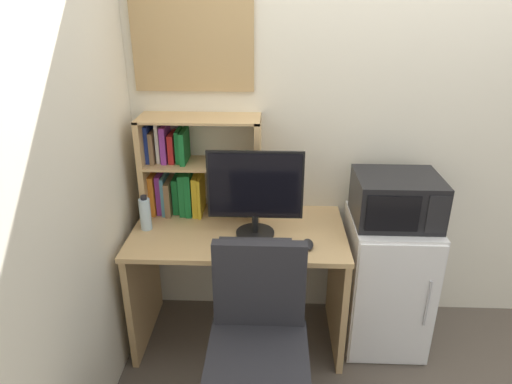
% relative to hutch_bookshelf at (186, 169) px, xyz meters
% --- Properties ---
extents(wall_back, '(6.40, 0.04, 2.60)m').
position_rel_hutch_bookshelf_xyz_m(wall_back, '(1.67, 0.14, 0.27)').
color(wall_back, silver).
rests_on(wall_back, ground_plane).
extents(desk, '(1.20, 0.67, 0.75)m').
position_rel_hutch_bookshelf_xyz_m(desk, '(0.32, -0.22, -0.51)').
color(desk, tan).
rests_on(desk, ground_plane).
extents(hutch_bookshelf, '(0.69, 0.26, 0.60)m').
position_rel_hutch_bookshelf_xyz_m(hutch_bookshelf, '(0.00, 0.00, 0.00)').
color(hutch_bookshelf, tan).
rests_on(hutch_bookshelf, desk).
extents(monitor, '(0.51, 0.21, 0.48)m').
position_rel_hutch_bookshelf_xyz_m(monitor, '(0.42, -0.26, -0.02)').
color(monitor, black).
rests_on(monitor, desk).
extents(keyboard, '(0.39, 0.12, 0.02)m').
position_rel_hutch_bookshelf_xyz_m(keyboard, '(0.42, -0.40, -0.27)').
color(keyboard, '#333338').
rests_on(keyboard, desk).
extents(computer_mouse, '(0.06, 0.11, 0.03)m').
position_rel_hutch_bookshelf_xyz_m(computer_mouse, '(0.70, -0.39, -0.26)').
color(computer_mouse, black).
rests_on(computer_mouse, desk).
extents(water_bottle, '(0.06, 0.06, 0.21)m').
position_rel_hutch_bookshelf_xyz_m(water_bottle, '(-0.20, -0.23, -0.19)').
color(water_bottle, silver).
rests_on(water_bottle, desk).
extents(mini_fridge, '(0.46, 0.52, 0.82)m').
position_rel_hutch_bookshelf_xyz_m(mini_fridge, '(1.19, -0.19, -0.62)').
color(mini_fridge, white).
rests_on(mini_fridge, ground_plane).
extents(microwave, '(0.45, 0.39, 0.26)m').
position_rel_hutch_bookshelf_xyz_m(microwave, '(1.19, -0.19, -0.09)').
color(microwave, black).
rests_on(microwave, mini_fridge).
extents(desk_chair, '(0.52, 0.52, 0.96)m').
position_rel_hutch_bookshelf_xyz_m(desk_chair, '(0.45, -0.86, -0.61)').
color(desk_chair, black).
rests_on(desk_chair, ground_plane).
extents(wall_corkboard, '(0.67, 0.02, 0.52)m').
position_rel_hutch_bookshelf_xyz_m(wall_corkboard, '(0.06, 0.10, 0.69)').
color(wall_corkboard, tan).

